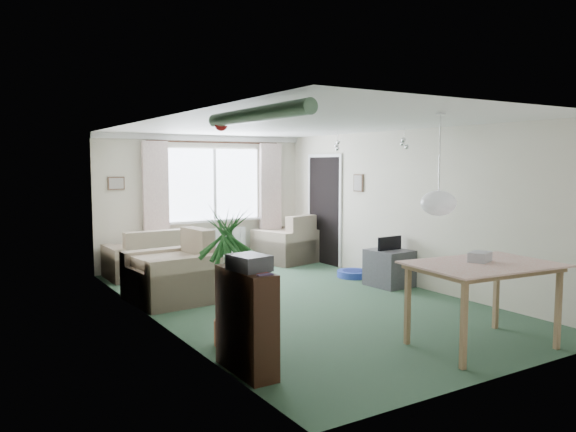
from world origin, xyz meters
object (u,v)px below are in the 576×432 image
bookshelf (246,321)px  armchair_left (171,266)px  houseplant (227,277)px  tv_cube (389,268)px  armchair_corner (287,238)px  sofa (156,252)px  coffee_table (183,262)px  dining_table (482,306)px  pet_bed (353,274)px

bookshelf → armchair_left: bearing=83.1°
houseplant → tv_cube: houseplant is taller
armchair_corner → houseplant: (-3.12, -3.90, 0.26)m
sofa → tv_cube: size_ratio=2.60×
houseplant → armchair_corner: bearing=51.3°
armchair_left → coffee_table: armchair_left is taller
armchair_left → dining_table: (2.05, -3.53, -0.06)m
sofa → houseplant: houseplant is taller
armchair_left → bookshelf: (-0.34, -2.89, -0.02)m
houseplant → pet_bed: 3.95m
armchair_left → coffee_table: 2.04m
sofa → armchair_corner: size_ratio=1.57×
bookshelf → dining_table: bookshelf is taller
pet_bed → armchair_corner: bearing=95.5°
coffee_table → houseplant: bearing=-104.8°
dining_table → tv_cube: dining_table is taller
armchair_left → houseplant: 2.12m
tv_cube → armchair_left: bearing=161.2°
sofa → pet_bed: sofa is taller
armchair_corner → dining_table: (-0.93, -5.33, -0.03)m
dining_table → pet_bed: (1.10, 3.50, -0.37)m
coffee_table → dining_table: dining_table is taller
armchair_corner → coffee_table: (-2.09, 0.02, -0.27)m
houseplant → bookshelf: bearing=-103.7°
dining_table → tv_cube: (1.15, 2.68, -0.15)m
pet_bed → sofa: bearing=146.0°
armchair_corner → tv_cube: size_ratio=1.66×
sofa → houseplant: (-0.55, -3.92, 0.32)m
armchair_corner → tv_cube: (0.22, -2.65, -0.18)m
armchair_left → tv_cube: (3.20, -0.85, -0.21)m
tv_cube → sofa: bearing=132.5°
armchair_corner → pet_bed: bearing=82.5°
armchair_left → tv_cube: size_ratio=1.77×
coffee_table → pet_bed: (2.26, -1.85, -0.14)m
sofa → bookshelf: 4.76m
armchair_corner → coffee_table: bearing=-13.6°
armchair_left → armchair_corner: bearing=116.4°
coffee_table → bookshelf: bearing=-104.6°
armchair_left → tv_cube: 3.32m
armchair_corner → bookshelf: 5.73m
sofa → coffee_table: bearing=179.0°
bookshelf → dining_table: size_ratio=0.69×
armchair_left → dining_table: size_ratio=0.80×
coffee_table → pet_bed: size_ratio=1.58×
sofa → coffee_table: 0.53m
armchair_corner → bookshelf: (-3.32, -4.68, 0.01)m
bookshelf → houseplant: (0.19, 0.78, 0.25)m
armchair_left → bookshelf: 2.91m
dining_table → tv_cube: bearing=66.7°
armchair_corner → houseplant: bearing=38.4°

